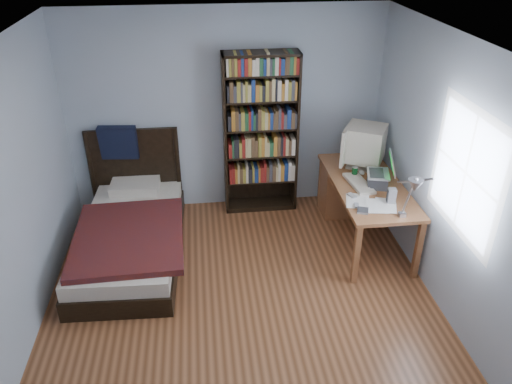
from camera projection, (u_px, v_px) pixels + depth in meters
room at (245, 197)px, 4.22m from camera, size 4.20×4.24×2.50m
desk at (353, 188)px, 6.10m from camera, size 0.75×1.65×0.73m
crt_monitor at (363, 144)px, 5.78m from camera, size 0.63×0.57×0.52m
laptop at (379, 177)px, 5.45m from camera, size 0.38×0.36×0.38m
desk_lamp at (414, 188)px, 4.31m from camera, size 0.26×0.57×0.68m
keyboard at (359, 184)px, 5.51m from camera, size 0.25×0.51×0.05m
speaker at (392, 196)px, 5.14m from camera, size 0.09×0.09×0.16m
soda_can at (355, 172)px, 5.66m from camera, size 0.07×0.07×0.12m
mouse at (362, 172)px, 5.75m from camera, size 0.06×0.11×0.04m
phone_silver at (352, 196)px, 5.28m from camera, size 0.09×0.12×0.02m
phone_grey at (357, 205)px, 5.11m from camera, size 0.06×0.10×0.02m
external_drive at (363, 211)px, 5.01m from camera, size 0.14×0.14×0.02m
bookshelf at (261, 135)px, 6.06m from camera, size 0.90×0.30×2.00m
bed at (131, 231)px, 5.57m from camera, size 1.18×2.16×1.16m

